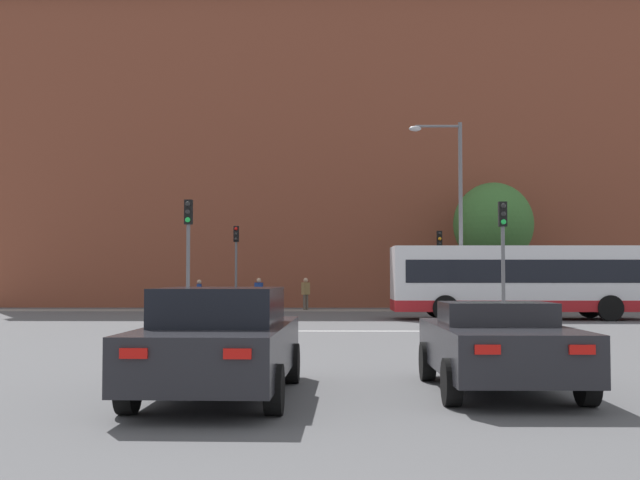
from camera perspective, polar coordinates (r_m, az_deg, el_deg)
name	(u,v)px	position (r m, az deg, el deg)	size (l,w,h in m)	color
stop_line_strip	(344,331)	(25.40, 1.71, -6.49)	(7.72, 0.30, 0.01)	silver
far_pavement	(338,310)	(40.74, 1.29, -5.02)	(68.58, 2.50, 0.01)	gray
brick_civic_building	(325,148)	(51.30, 0.38, 6.54)	(38.53, 13.45, 22.09)	brown
car_saloon_left	(221,341)	(11.69, -7.08, -7.15)	(2.16, 4.97, 1.56)	#232328
car_roadster_right	(498,345)	(12.37, 12.55, -7.33)	(2.02, 4.25, 1.34)	#232328
bus_crossing_lead	(520,280)	(33.23, 14.03, -2.80)	(10.27, 2.71, 2.92)	silver
traffic_light_far_right	(440,257)	(40.23, 8.50, -1.19)	(0.26, 0.31, 3.99)	slate
traffic_light_far_left	(236,254)	(40.35, -5.99, -0.98)	(0.26, 0.31, 4.25)	slate
traffic_light_near_right	(503,244)	(26.32, 12.89, -0.25)	(0.26, 0.31, 4.12)	slate
traffic_light_near_left	(188,242)	(26.16, -9.36, -0.16)	(0.26, 0.31, 4.20)	slate
street_lamp_junction	(452,200)	(33.10, 9.39, 2.83)	(2.17, 0.36, 8.02)	slate
pedestrian_waiting	(306,291)	(41.17, -1.03, -3.66)	(0.45, 0.42, 1.65)	brown
pedestrian_walking_east	(199,292)	(41.54, -8.59, -3.71)	(0.25, 0.41, 1.56)	black
pedestrian_walking_west	(259,291)	(41.10, -4.38, -3.66)	(0.45, 0.34, 1.64)	#333851
tree_by_building	(493,224)	(42.10, 12.22, 1.09)	(4.08, 4.08, 6.55)	#4C3823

